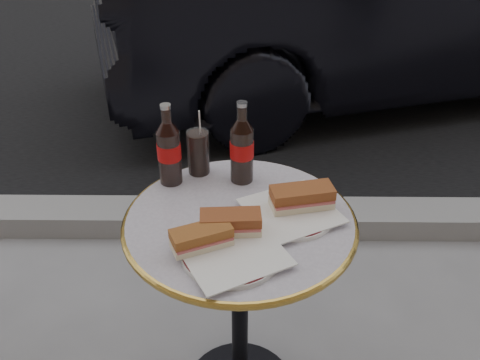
{
  "coord_description": "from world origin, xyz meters",
  "views": [
    {
      "loc": [
        0.01,
        -1.13,
        1.58
      ],
      "look_at": [
        0.0,
        0.05,
        0.82
      ],
      "focal_mm": 40.0,
      "sensor_mm": 36.0,
      "label": 1
    }
  ],
  "objects_px": {
    "cola_bottle_left": "(168,144)",
    "cola_glass": "(198,152)",
    "cola_bottle_right": "(242,142)",
    "bistro_table": "(240,315)",
    "plate_right": "(291,213)",
    "plate_left": "(231,253)"
  },
  "relations": [
    {
      "from": "cola_bottle_left",
      "to": "cola_glass",
      "type": "distance_m",
      "value": 0.11
    },
    {
      "from": "cola_bottle_right",
      "to": "cola_bottle_left",
      "type": "bearing_deg",
      "value": -176.81
    },
    {
      "from": "bistro_table",
      "to": "plate_right",
      "type": "height_order",
      "value": "plate_right"
    },
    {
      "from": "plate_right",
      "to": "cola_bottle_right",
      "type": "xyz_separation_m",
      "value": [
        -0.13,
        0.17,
        0.12
      ]
    },
    {
      "from": "cola_glass",
      "to": "cola_bottle_left",
      "type": "bearing_deg",
      "value": -145.7
    },
    {
      "from": "plate_right",
      "to": "cola_glass",
      "type": "height_order",
      "value": "cola_glass"
    },
    {
      "from": "cola_bottle_right",
      "to": "cola_glass",
      "type": "distance_m",
      "value": 0.15
    },
    {
      "from": "bistro_table",
      "to": "plate_left",
      "type": "xyz_separation_m",
      "value": [
        -0.02,
        -0.15,
        0.37
      ]
    },
    {
      "from": "bistro_table",
      "to": "cola_bottle_left",
      "type": "bearing_deg",
      "value": 138.79
    },
    {
      "from": "cola_glass",
      "to": "plate_left",
      "type": "bearing_deg",
      "value": -74.43
    },
    {
      "from": "plate_left",
      "to": "bistro_table",
      "type": "bearing_deg",
      "value": 82.65
    },
    {
      "from": "cola_glass",
      "to": "cola_bottle_right",
      "type": "bearing_deg",
      "value": -17.87
    },
    {
      "from": "plate_left",
      "to": "cola_glass",
      "type": "relative_size",
      "value": 1.8
    },
    {
      "from": "bistro_table",
      "to": "plate_left",
      "type": "relative_size",
      "value": 3.02
    },
    {
      "from": "plate_right",
      "to": "cola_bottle_left",
      "type": "xyz_separation_m",
      "value": [
        -0.34,
        0.16,
        0.12
      ]
    },
    {
      "from": "plate_right",
      "to": "bistro_table",
      "type": "bearing_deg",
      "value": -173.35
    },
    {
      "from": "cola_bottle_left",
      "to": "cola_bottle_right",
      "type": "height_order",
      "value": "cola_bottle_right"
    },
    {
      "from": "plate_left",
      "to": "cola_bottle_right",
      "type": "distance_m",
      "value": 0.36
    },
    {
      "from": "plate_left",
      "to": "cola_bottle_left",
      "type": "relative_size",
      "value": 0.99
    },
    {
      "from": "plate_right",
      "to": "cola_glass",
      "type": "bearing_deg",
      "value": 140.64
    },
    {
      "from": "plate_left",
      "to": "plate_right",
      "type": "bearing_deg",
      "value": 46.58
    },
    {
      "from": "bistro_table",
      "to": "plate_left",
      "type": "height_order",
      "value": "plate_left"
    }
  ]
}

